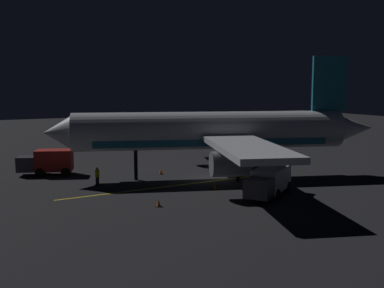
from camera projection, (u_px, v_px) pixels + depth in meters
The scene contains 9 objects.
ground_plane at pixel (210, 179), 46.11m from camera, with size 180.00×180.00×0.20m, color black.
apron_guide_stripe at pixel (181, 185), 42.76m from camera, with size 0.24×23.27×0.01m, color gold.
airliner at pixel (216, 132), 45.61m from camera, with size 31.56×32.37×12.07m.
baggage_truck at pixel (48, 162), 47.30m from camera, with size 3.97×5.80×2.59m.
catering_truck at pixel (269, 182), 38.25m from camera, with size 5.34×6.41×2.31m.
ground_crew_worker at pixel (97, 177), 42.14m from camera, with size 0.40×0.40×1.74m.
traffic_cone_near_left at pixel (215, 187), 40.89m from camera, with size 0.50×0.50×0.55m.
traffic_cone_near_right at pixel (159, 203), 35.11m from camera, with size 0.50×0.50×0.55m.
traffic_cone_under_wing at pixel (161, 172), 47.80m from camera, with size 0.50×0.50×0.55m.
Camera 1 is at (-39.27, 22.63, 9.23)m, focal length 43.25 mm.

